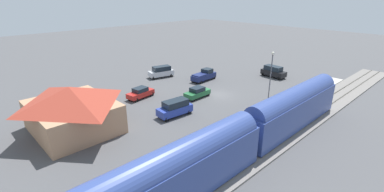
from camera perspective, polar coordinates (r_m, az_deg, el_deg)
ground_plane at (r=45.22m, az=5.47°, el=0.25°), size 200.00×200.00×0.00m
railway_track at (r=38.31m, az=21.48°, el=-4.96°), size 4.80×70.00×0.30m
platform at (r=39.87m, az=16.36°, el=-3.21°), size 3.20×46.00×0.30m
passenger_train at (r=27.91m, az=11.76°, el=-7.32°), size 2.93×36.53×4.98m
station_building at (r=35.55m, az=-23.86°, el=-2.34°), size 11.05×9.48×5.61m
pedestrian_on_platform at (r=35.67m, az=13.47°, el=-3.84°), size 0.36×0.36×1.71m
pedestrian_waiting_far at (r=40.46m, az=16.84°, el=-1.17°), size 0.36×0.36×1.71m
pickup_navy at (r=52.31m, az=2.55°, el=4.37°), size 2.34×5.53×2.14m
suv_blue at (r=37.17m, az=-3.58°, el=-2.47°), size 2.33×5.04×2.22m
suv_black at (r=56.87m, az=16.70°, el=4.98°), size 5.03×2.68×2.22m
sedan_green at (r=43.58m, az=1.12°, el=0.77°), size 2.00×4.56×1.74m
sedan_red at (r=44.18m, az=-10.76°, el=0.67°), size 2.49×4.72×1.74m
suv_silver at (r=54.70m, az=-6.47°, el=5.13°), size 3.04×5.22×2.22m
light_pole_near_platform at (r=42.61m, az=16.26°, el=5.10°), size 0.44×0.44×7.75m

